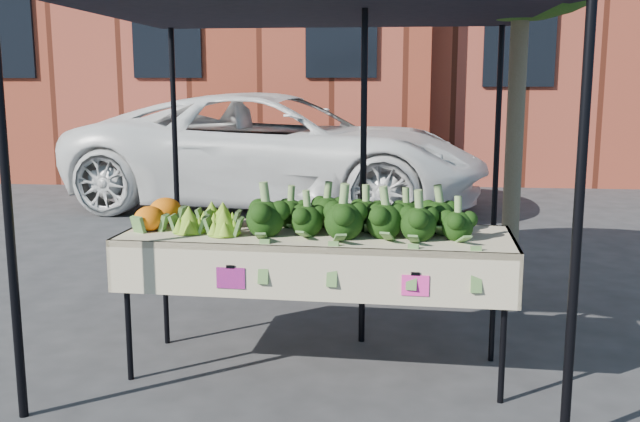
% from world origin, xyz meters
% --- Properties ---
extents(ground, '(90.00, 90.00, 0.00)m').
position_xyz_m(ground, '(0.00, 0.00, 0.00)').
color(ground, '#29292C').
extents(table, '(2.43, 0.90, 0.90)m').
position_xyz_m(table, '(-0.04, 0.03, 0.45)').
color(table, beige).
rests_on(table, ground).
extents(canopy, '(3.16, 3.16, 2.74)m').
position_xyz_m(canopy, '(-0.13, 0.66, 1.37)').
color(canopy, black).
rests_on(canopy, ground).
extents(broccoli_heap, '(1.39, 0.59, 0.28)m').
position_xyz_m(broccoli_heap, '(0.24, 0.06, 1.04)').
color(broccoli_heap, black).
rests_on(broccoli_heap, table).
extents(romanesco_cluster, '(0.45, 0.59, 0.22)m').
position_xyz_m(romanesco_cluster, '(-0.70, 0.07, 1.01)').
color(romanesco_cluster, '#97B123').
rests_on(romanesco_cluster, table).
extents(cauliflower_pair, '(0.25, 0.45, 0.19)m').
position_xyz_m(cauliflower_pair, '(-1.07, 0.10, 1.00)').
color(cauliflower_pair, orange).
rests_on(cauliflower_pair, table).
extents(street_tree, '(2.04, 2.04, 4.02)m').
position_xyz_m(street_tree, '(1.38, 1.58, 2.01)').
color(street_tree, '#1E4C14').
rests_on(street_tree, ground).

